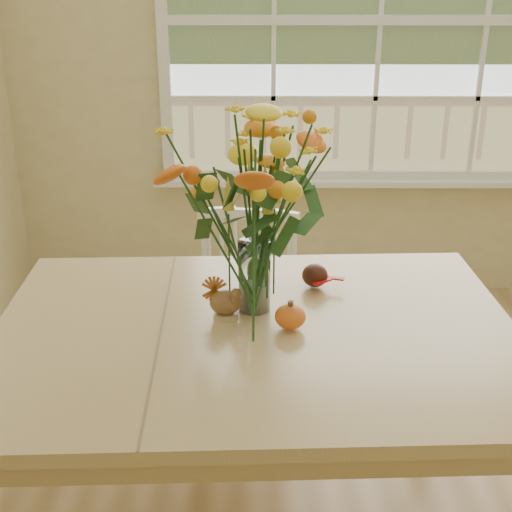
{
  "coord_description": "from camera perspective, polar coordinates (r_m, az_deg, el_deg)",
  "views": [
    {
      "loc": [
        -0.62,
        -1.52,
        1.79
      ],
      "look_at": [
        -0.63,
        0.26,
        1.04
      ],
      "focal_mm": 48.0,
      "sensor_mm": 36.0,
      "label": 1
    }
  ],
  "objects": [
    {
      "name": "wall_back",
      "position": [
        3.84,
        10.03,
        15.86
      ],
      "size": [
        4.0,
        0.02,
        2.7
      ],
      "primitive_type": "cube",
      "color": "#CABA81",
      "rests_on": "floor"
    },
    {
      "name": "window",
      "position": [
        3.79,
        10.31,
        18.51
      ],
      "size": [
        2.42,
        0.12,
        1.74
      ],
      "color": "silver",
      "rests_on": "wall_back"
    },
    {
      "name": "dining_table",
      "position": [
        2.06,
        -0.0,
        -8.27
      ],
      "size": [
        1.58,
        1.16,
        0.82
      ],
      "rotation": [
        0.0,
        0.0,
        0.04
      ],
      "color": "tan",
      "rests_on": "floor"
    },
    {
      "name": "windsor_chair",
      "position": [
        2.83,
        -0.85,
        -4.45
      ],
      "size": [
        0.45,
        0.44,
        0.88
      ],
      "rotation": [
        0.0,
        0.0,
        -0.12
      ],
      "color": "white",
      "rests_on": "floor"
    },
    {
      "name": "flower_vase",
      "position": [
        1.99,
        -0.14,
        4.11
      ],
      "size": [
        0.46,
        0.46,
        0.55
      ],
      "color": "white",
      "rests_on": "dining_table"
    },
    {
      "name": "pumpkin",
      "position": [
        1.99,
        2.87,
        -5.16
      ],
      "size": [
        0.09,
        0.09,
        0.07
      ],
      "primitive_type": "ellipsoid",
      "color": "orange",
      "rests_on": "dining_table"
    },
    {
      "name": "turkey_figurine",
      "position": [
        2.05,
        -2.56,
        -3.89
      ],
      "size": [
        0.1,
        0.08,
        0.12
      ],
      "rotation": [
        0.0,
        0.0,
        0.04
      ],
      "color": "#CCB78C",
      "rests_on": "dining_table"
    },
    {
      "name": "dark_gourd",
      "position": [
        2.25,
        4.93,
        -1.71
      ],
      "size": [
        0.12,
        0.09,
        0.08
      ],
      "color": "#38160F",
      "rests_on": "dining_table"
    }
  ]
}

